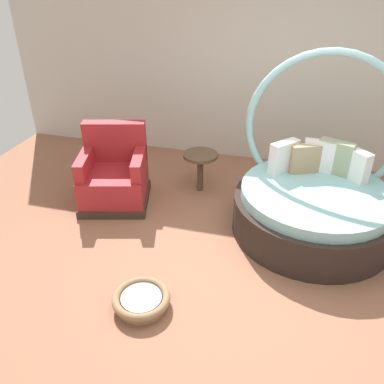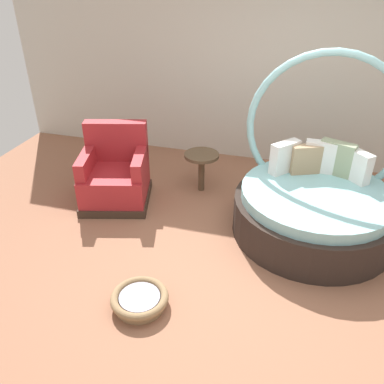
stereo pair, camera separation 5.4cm
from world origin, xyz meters
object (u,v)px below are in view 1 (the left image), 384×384
object	(u,v)px
pet_basket	(141,300)
side_table	(200,160)
round_daybed	(314,199)
red_armchair	(115,177)

from	to	relation	value
pet_basket	side_table	bearing A→B (deg)	90.02
round_daybed	side_table	bearing A→B (deg)	160.11
round_daybed	side_table	size ratio (longest dim) A/B	3.64
red_armchair	pet_basket	size ratio (longest dim) A/B	1.92
red_armchair	side_table	size ratio (longest dim) A/B	1.88
red_armchair	pet_basket	xyz separation A→B (m)	(0.96, -1.60, -0.26)
red_armchair	side_table	xyz separation A→B (m)	(0.96, 0.52, 0.10)
side_table	pet_basket	bearing A→B (deg)	-89.98
pet_basket	side_table	world-z (taller)	side_table
pet_basket	side_table	size ratio (longest dim) A/B	0.98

